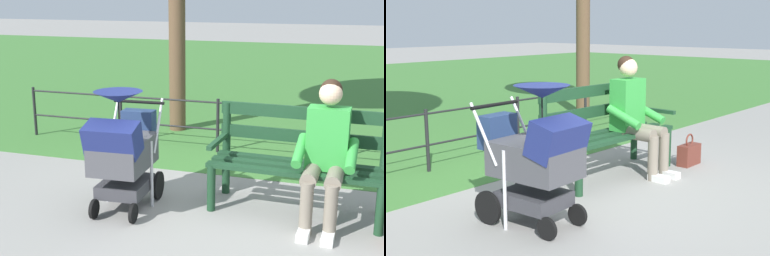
% 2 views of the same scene
% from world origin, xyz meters
% --- Properties ---
extents(ground_plane, '(60.00, 60.00, 0.00)m').
position_xyz_m(ground_plane, '(0.00, 0.00, 0.00)').
color(ground_plane, gray).
extents(park_bench, '(1.62, 0.66, 0.96)m').
position_xyz_m(park_bench, '(-0.52, -0.12, 0.53)').
color(park_bench, '#193D23').
rests_on(park_bench, ground).
extents(person_on_bench, '(0.55, 0.74, 1.28)m').
position_xyz_m(person_on_bench, '(-0.77, 0.11, 0.68)').
color(person_on_bench, slate).
rests_on(person_on_bench, ground).
extents(stroller, '(0.55, 0.91, 1.15)m').
position_xyz_m(stroller, '(1.03, 0.39, 0.59)').
color(stroller, black).
rests_on(stroller, ground).
extents(handbag, '(0.32, 0.14, 0.37)m').
position_xyz_m(handbag, '(-1.47, 0.39, 0.13)').
color(handbag, brown).
rests_on(handbag, ground).
extents(park_fence, '(6.81, 0.04, 0.70)m').
position_xyz_m(park_fence, '(0.00, -1.65, 0.42)').
color(park_fence, black).
rests_on(park_fence, ground).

